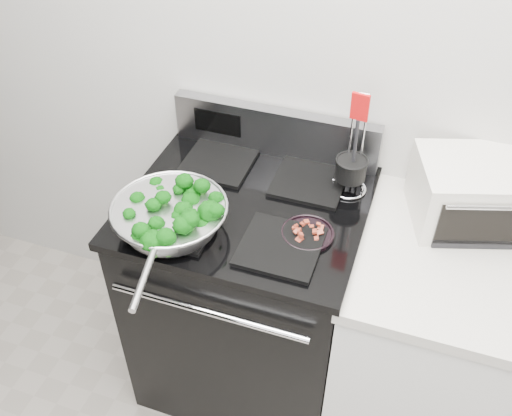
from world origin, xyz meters
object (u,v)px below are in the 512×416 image
at_px(skillet, 170,215).
at_px(toaster_oven, 476,193).
at_px(bacon_plate, 308,231).
at_px(utensil_holder, 350,174).
at_px(gas_range, 248,292).

distance_m(skillet, toaster_oven, 0.97).
xyz_separation_m(bacon_plate, toaster_oven, (0.47, 0.28, 0.06)).
xyz_separation_m(utensil_holder, toaster_oven, (0.40, 0.02, 0.01)).
bearing_deg(utensil_holder, skillet, -134.79).
relative_size(gas_range, utensil_holder, 2.98).
bearing_deg(skillet, bacon_plate, 3.11).
bearing_deg(toaster_oven, skillet, -173.52).
distance_m(skillet, bacon_plate, 0.43).
distance_m(bacon_plate, toaster_oven, 0.55).
bearing_deg(bacon_plate, utensil_holder, 74.43).
xyz_separation_m(bacon_plate, utensil_holder, (0.07, 0.26, 0.05)).
height_order(gas_range, utensil_holder, utensil_holder).
bearing_deg(utensil_holder, bacon_plate, -97.93).
height_order(gas_range, skillet, gas_range).
relative_size(skillet, bacon_plate, 3.45).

